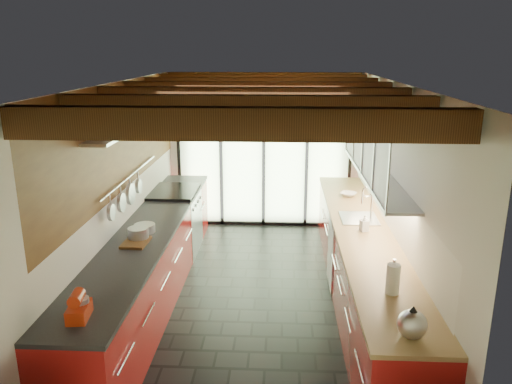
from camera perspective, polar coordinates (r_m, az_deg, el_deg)
ground at (r=6.29m, az=-0.09°, el=-12.04°), size 5.50×5.50×0.00m
room_shell at (r=5.70m, az=-0.10°, el=2.79°), size 5.50×5.50×5.50m
ceiling_beams at (r=5.95m, az=0.10°, el=11.24°), size 3.14×5.06×4.90m
glass_door at (r=8.34m, az=0.90°, el=7.06°), size 2.95×0.10×2.90m
left_counter at (r=6.28m, az=-11.91°, el=-7.79°), size 0.68×5.00×0.92m
range_stove at (r=7.58m, az=-9.18°, el=-3.35°), size 0.66×0.90×0.97m
right_counter at (r=6.16m, az=11.96°, el=-8.28°), size 0.68×5.00×0.92m
sink_assembly at (r=6.35m, az=11.80°, el=-2.68°), size 0.45×0.52×0.43m
upper_cabinets_right at (r=6.05m, az=13.76°, el=5.01°), size 0.34×3.00×3.00m
left_wall_fixtures at (r=6.05m, az=-14.09°, el=5.28°), size 0.28×2.60×0.96m
stand_mixer at (r=4.24m, az=-19.57°, el=-12.28°), size 0.18×0.28×0.24m
pot_large at (r=5.68m, az=-13.30°, el=-4.70°), size 0.29×0.29×0.14m
pot_small at (r=5.92m, az=-12.61°, el=-4.05°), size 0.27×0.27×0.09m
cutting_board at (r=5.60m, az=-13.56°, el=-5.62°), size 0.27×0.37×0.03m
kettle at (r=3.93m, az=17.41°, el=-14.05°), size 0.24×0.28×0.26m
paper_towel at (r=4.50m, az=15.38°, el=-9.61°), size 0.13×0.13×0.32m
soap_bottle at (r=5.92m, az=12.28°, el=-3.49°), size 0.11×0.11×0.20m
bowl at (r=7.29m, az=10.52°, el=-0.26°), size 0.30×0.30×0.06m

